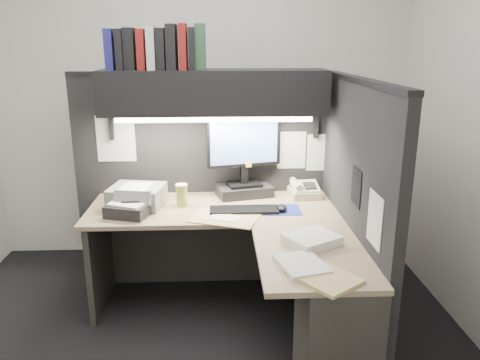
{
  "coord_description": "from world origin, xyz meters",
  "views": [
    {
      "loc": [
        0.15,
        -2.51,
        1.82
      ],
      "look_at": [
        0.29,
        0.51,
        0.94
      ],
      "focal_mm": 35.0,
      "sensor_mm": 36.0,
      "label": 1
    }
  ],
  "objects_px": {
    "monitor": "(244,165)",
    "coffee_cup": "(182,196)",
    "telephone": "(305,191)",
    "overhead_shelf": "(214,92)",
    "keyboard": "(244,210)",
    "notebook_stack": "(129,209)",
    "printer": "(137,196)",
    "desk": "(266,282)"
  },
  "relations": [
    {
      "from": "monitor",
      "to": "coffee_cup",
      "type": "height_order",
      "value": "monitor"
    },
    {
      "from": "monitor",
      "to": "telephone",
      "type": "bearing_deg",
      "value": -19.1
    },
    {
      "from": "overhead_shelf",
      "to": "monitor",
      "type": "relative_size",
      "value": 2.63
    },
    {
      "from": "telephone",
      "to": "overhead_shelf",
      "type": "bearing_deg",
      "value": 175.39
    },
    {
      "from": "keyboard",
      "to": "notebook_stack",
      "type": "height_order",
      "value": "notebook_stack"
    },
    {
      "from": "telephone",
      "to": "printer",
      "type": "height_order",
      "value": "printer"
    },
    {
      "from": "overhead_shelf",
      "to": "telephone",
      "type": "height_order",
      "value": "overhead_shelf"
    },
    {
      "from": "overhead_shelf",
      "to": "monitor",
      "type": "bearing_deg",
      "value": 13.33
    },
    {
      "from": "monitor",
      "to": "desk",
      "type": "bearing_deg",
      "value": -97.35
    },
    {
      "from": "desk",
      "to": "coffee_cup",
      "type": "distance_m",
      "value": 0.87
    },
    {
      "from": "overhead_shelf",
      "to": "printer",
      "type": "xyz_separation_m",
      "value": [
        -0.54,
        -0.15,
        -0.7
      ]
    },
    {
      "from": "telephone",
      "to": "notebook_stack",
      "type": "relative_size",
      "value": 0.85
    },
    {
      "from": "printer",
      "to": "overhead_shelf",
      "type": "bearing_deg",
      "value": 24.69
    },
    {
      "from": "telephone",
      "to": "notebook_stack",
      "type": "distance_m",
      "value": 1.27
    },
    {
      "from": "desk",
      "to": "overhead_shelf",
      "type": "bearing_deg",
      "value": 111.79
    },
    {
      "from": "keyboard",
      "to": "telephone",
      "type": "height_order",
      "value": "telephone"
    },
    {
      "from": "overhead_shelf",
      "to": "printer",
      "type": "relative_size",
      "value": 4.39
    },
    {
      "from": "overhead_shelf",
      "to": "monitor",
      "type": "distance_m",
      "value": 0.58
    },
    {
      "from": "desk",
      "to": "monitor",
      "type": "relative_size",
      "value": 2.89
    },
    {
      "from": "desk",
      "to": "telephone",
      "type": "height_order",
      "value": "telephone"
    },
    {
      "from": "desk",
      "to": "printer",
      "type": "relative_size",
      "value": 4.81
    },
    {
      "from": "notebook_stack",
      "to": "coffee_cup",
      "type": "bearing_deg",
      "value": 26.96
    },
    {
      "from": "overhead_shelf",
      "to": "coffee_cup",
      "type": "distance_m",
      "value": 0.75
    },
    {
      "from": "printer",
      "to": "notebook_stack",
      "type": "bearing_deg",
      "value": -88.11
    },
    {
      "from": "keyboard",
      "to": "notebook_stack",
      "type": "relative_size",
      "value": 1.74
    },
    {
      "from": "coffee_cup",
      "to": "printer",
      "type": "xyz_separation_m",
      "value": [
        -0.31,
        0.02,
        -0.0
      ]
    },
    {
      "from": "printer",
      "to": "notebook_stack",
      "type": "relative_size",
      "value": 1.33
    },
    {
      "from": "printer",
      "to": "monitor",
      "type": "bearing_deg",
      "value": 24.21
    },
    {
      "from": "monitor",
      "to": "notebook_stack",
      "type": "bearing_deg",
      "value": -167.65
    },
    {
      "from": "monitor",
      "to": "printer",
      "type": "relative_size",
      "value": 1.67
    },
    {
      "from": "telephone",
      "to": "printer",
      "type": "relative_size",
      "value": 0.63
    },
    {
      "from": "keyboard",
      "to": "telephone",
      "type": "bearing_deg",
      "value": 33.07
    },
    {
      "from": "keyboard",
      "to": "printer",
      "type": "bearing_deg",
      "value": 168.03
    },
    {
      "from": "coffee_cup",
      "to": "monitor",
      "type": "bearing_deg",
      "value": 25.39
    },
    {
      "from": "desk",
      "to": "printer",
      "type": "height_order",
      "value": "printer"
    },
    {
      "from": "monitor",
      "to": "keyboard",
      "type": "height_order",
      "value": "monitor"
    },
    {
      "from": "desk",
      "to": "notebook_stack",
      "type": "distance_m",
      "value": 1.02
    },
    {
      "from": "coffee_cup",
      "to": "notebook_stack",
      "type": "relative_size",
      "value": 0.55
    },
    {
      "from": "coffee_cup",
      "to": "printer",
      "type": "height_order",
      "value": "coffee_cup"
    },
    {
      "from": "monitor",
      "to": "notebook_stack",
      "type": "distance_m",
      "value": 0.89
    },
    {
      "from": "monitor",
      "to": "telephone",
      "type": "xyz_separation_m",
      "value": [
        0.45,
        -0.04,
        -0.19
      ]
    },
    {
      "from": "desk",
      "to": "keyboard",
      "type": "relative_size",
      "value": 3.69
    }
  ]
}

